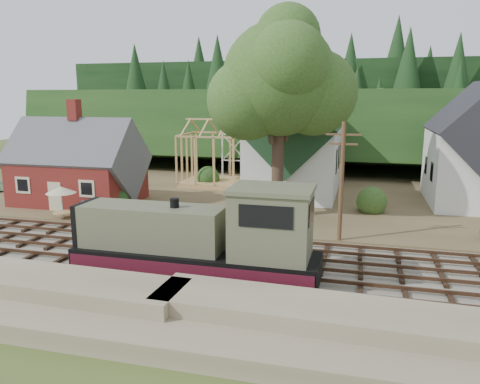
# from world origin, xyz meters

# --- Properties ---
(ground) EXTENTS (140.00, 140.00, 0.00)m
(ground) POSITION_xyz_m (0.00, 0.00, 0.00)
(ground) COLOR #384C1E
(ground) RESTS_ON ground
(embankment) EXTENTS (64.00, 5.00, 1.60)m
(embankment) POSITION_xyz_m (0.00, -8.50, 0.00)
(embankment) COLOR #7F7259
(embankment) RESTS_ON ground
(railroad_bed) EXTENTS (64.00, 11.00, 0.16)m
(railroad_bed) POSITION_xyz_m (0.00, 0.00, 0.08)
(railroad_bed) COLOR #726B5B
(railroad_bed) RESTS_ON ground
(village_flat) EXTENTS (64.00, 26.00, 0.30)m
(village_flat) POSITION_xyz_m (0.00, 18.00, 0.15)
(village_flat) COLOR brown
(village_flat) RESTS_ON ground
(hillside) EXTENTS (70.00, 28.96, 12.74)m
(hillside) POSITION_xyz_m (0.00, 42.00, 0.00)
(hillside) COLOR #1E3F19
(hillside) RESTS_ON ground
(ridge) EXTENTS (80.00, 20.00, 12.00)m
(ridge) POSITION_xyz_m (0.00, 58.00, 0.00)
(ridge) COLOR black
(ridge) RESTS_ON ground
(depot) EXTENTS (10.80, 7.41, 9.00)m
(depot) POSITION_xyz_m (-16.00, 11.00, 3.21)
(depot) COLOR #5F2015
(depot) RESTS_ON village_flat
(church) EXTENTS (8.40, 15.17, 13.00)m
(church) POSITION_xyz_m (2.00, 19.68, 5.18)
(church) COLOR silver
(church) RESTS_ON village_flat
(farmhouse) EXTENTS (8.40, 10.80, 10.60)m
(farmhouse) POSITION_xyz_m (18.00, 19.00, 4.87)
(farmhouse) COLOR silver
(farmhouse) RESTS_ON village_flat
(timber_frame) EXTENTS (8.20, 6.20, 6.99)m
(timber_frame) POSITION_xyz_m (-6.00, 22.00, 3.27)
(timber_frame) COLOR tan
(timber_frame) RESTS_ON village_flat
(lattice_tower) EXTENTS (3.20, 3.20, 12.12)m
(lattice_tower) POSITION_xyz_m (-6.00, 28.00, 10.03)
(lattice_tower) COLOR silver
(lattice_tower) RESTS_ON village_flat
(big_tree) EXTENTS (10.90, 8.40, 14.70)m
(big_tree) POSITION_xyz_m (2.17, 10.08, 10.22)
(big_tree) COLOR #38281E
(big_tree) RESTS_ON village_flat
(telegraph_pole_near) EXTENTS (2.20, 0.28, 8.00)m
(telegraph_pole_near) POSITION_xyz_m (7.00, 5.20, 4.25)
(telegraph_pole_near) COLOR #4C331E
(telegraph_pole_near) RESTS_ON ground
(locomotive) EXTENTS (12.76, 3.19, 5.08)m
(locomotive) POSITION_xyz_m (0.48, -3.00, 2.23)
(locomotive) COLOR black
(locomotive) RESTS_ON railroad_bed
(car_blue) EXTENTS (2.80, 3.45, 1.10)m
(car_blue) POSITION_xyz_m (-13.19, 7.65, 0.85)
(car_blue) COLOR #5FAECC
(car_blue) RESTS_ON village_flat
(patio_set) EXTENTS (2.24, 2.24, 2.50)m
(patio_set) POSITION_xyz_m (-13.95, 5.50, 2.43)
(patio_set) COLOR silver
(patio_set) RESTS_ON village_flat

